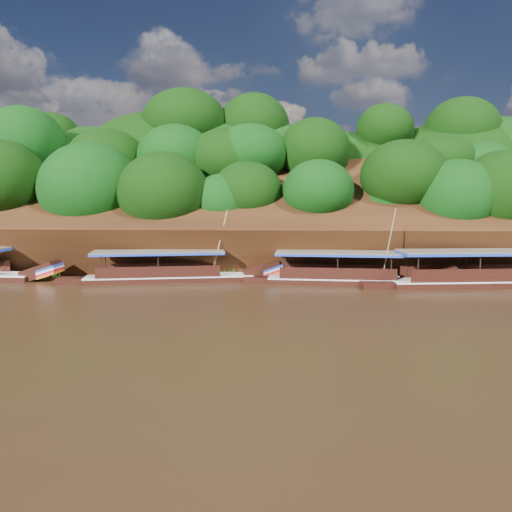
{
  "coord_description": "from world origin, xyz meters",
  "views": [
    {
      "loc": [
        -2.8,
        -27.68,
        6.3
      ],
      "look_at": [
        -4.59,
        7.0,
        2.01
      ],
      "focal_mm": 35.0,
      "sensor_mm": 36.0,
      "label": 1
    }
  ],
  "objects": [
    {
      "name": "reeds",
      "position": [
        -2.24,
        9.77,
        0.85
      ],
      "size": [
        50.87,
        2.3,
        2.15
      ],
      "color": "#195B16",
      "rests_on": "ground"
    },
    {
      "name": "boat_1",
      "position": [
        2.52,
        7.5,
        0.52
      ],
      "size": [
        13.26,
        3.02,
        5.82
      ],
      "rotation": [
        0.0,
        0.0,
        -0.06
      ],
      "color": "black",
      "rests_on": "ground"
    },
    {
      "name": "ground",
      "position": [
        0.0,
        0.0,
        0.0
      ],
      "size": [
        160.0,
        160.0,
        0.0
      ],
      "primitive_type": "plane",
      "color": "black",
      "rests_on": "ground"
    },
    {
      "name": "boat_0",
      "position": [
        11.92,
        7.11,
        0.56
      ],
      "size": [
        15.5,
        3.81,
        6.79
      ],
      "rotation": [
        0.0,
        0.0,
        0.11
      ],
      "color": "black",
      "rests_on": "ground"
    },
    {
      "name": "boat_2",
      "position": [
        -10.22,
        8.02,
        0.51
      ],
      "size": [
        14.39,
        4.36,
        5.6
      ],
      "rotation": [
        0.0,
        0.0,
        0.18
      ],
      "color": "black",
      "rests_on": "ground"
    },
    {
      "name": "riverbank",
      "position": [
        -0.01,
        22.73,
        1.89
      ],
      "size": [
        120.0,
        30.06,
        19.4
      ],
      "color": "black",
      "rests_on": "ground"
    }
  ]
}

